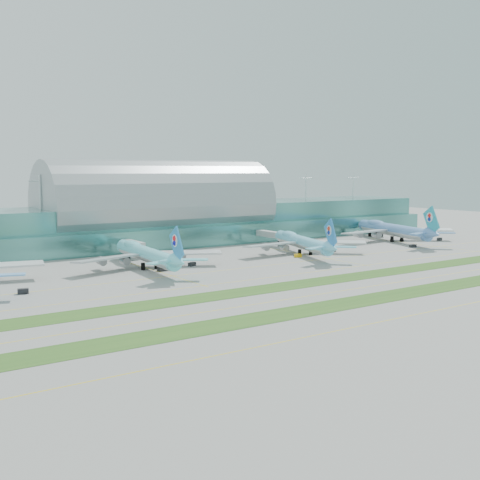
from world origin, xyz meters
TOP-DOWN VIEW (x-y plane):
  - ground at (0.00, 0.00)m, footprint 700.00×700.00m
  - terminal at (0.01, 128.79)m, footprint 340.00×69.10m
  - grass_strip_near at (0.00, -28.00)m, footprint 420.00×12.00m
  - grass_strip_far at (0.00, 2.00)m, footprint 420.00×12.00m
  - taxiline_a at (0.00, -48.00)m, footprint 420.00×0.35m
  - taxiline_b at (0.00, -14.00)m, footprint 420.00×0.35m
  - taxiline_c at (0.00, 18.00)m, footprint 420.00×0.35m
  - taxiline_d at (0.00, 40.00)m, footprint 420.00×0.35m
  - airliner_b at (-39.77, 61.73)m, footprint 60.48×68.94m
  - airliner_c at (35.92, 57.63)m, footprint 56.76×65.84m
  - airliner_d at (109.03, 68.82)m, footprint 64.21×74.34m
  - gse_b at (-92.67, 38.28)m, footprint 3.65×2.58m
  - gse_c at (-37.81, 51.63)m, footprint 3.96×2.23m
  - gse_d at (-22.65, 55.71)m, footprint 3.61×2.44m
  - gse_e at (27.70, 50.48)m, footprint 3.18×2.12m
  - gse_f at (52.06, 54.88)m, footprint 3.51×1.60m
  - gse_g at (96.44, 44.63)m, footprint 3.64×2.45m
  - gse_h at (130.71, 54.97)m, footprint 3.93×2.83m

SIDE VIEW (x-z plane):
  - ground at x=0.00m, z-range 0.00..0.00m
  - taxiline_a at x=0.00m, z-range 0.00..0.01m
  - taxiline_b at x=0.00m, z-range 0.00..0.01m
  - taxiline_c at x=0.00m, z-range 0.00..0.01m
  - taxiline_d at x=0.00m, z-range 0.00..0.01m
  - grass_strip_near at x=0.00m, z-range 0.00..0.08m
  - grass_strip_far at x=0.00m, z-range 0.00..0.08m
  - gse_g at x=96.44m, z-range 0.00..1.44m
  - gse_e at x=27.70m, z-range 0.00..1.46m
  - gse_d at x=-22.65m, z-range 0.00..1.49m
  - gse_h at x=130.71m, z-range 0.00..1.56m
  - gse_f at x=52.06m, z-range 0.00..1.56m
  - gse_b at x=-92.67m, z-range 0.00..1.62m
  - gse_c at x=-37.81m, z-range 0.00..1.74m
  - airliner_c at x=35.92m, z-range -3.56..15.02m
  - airliner_b at x=-39.77m, z-range -3.63..15.33m
  - airliner_d at x=109.03m, z-range -4.00..16.87m
  - terminal at x=0.01m, z-range -3.77..32.23m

